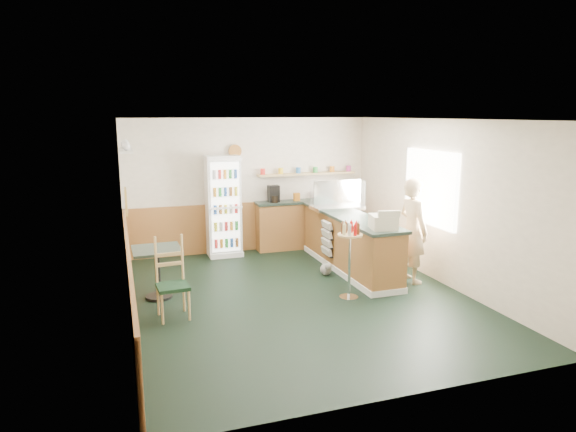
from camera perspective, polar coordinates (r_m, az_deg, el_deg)
name	(u,v)px	position (r m, az deg, el deg)	size (l,w,h in m)	color
ground	(299,297)	(8.01, 1.21, -9.00)	(6.00, 6.00, 0.00)	black
room_envelope	(271,193)	(8.24, -1.95, 2.53)	(5.04, 6.02, 2.72)	silver
service_counter	(349,245)	(9.32, 6.83, -3.18)	(0.68, 3.01, 1.01)	#A66735
back_counter	(307,222)	(10.79, 2.15, -0.65)	(2.24, 0.42, 1.69)	#A66735
drinks_fridge	(223,206)	(10.16, -7.19, 1.09)	(0.65, 0.54, 1.99)	white
display_case	(337,195)	(9.66, 5.51, 2.31)	(0.95, 0.50, 0.54)	silver
cash_register	(383,222)	(8.14, 10.52, -0.66)	(0.38, 0.40, 0.22)	beige
shopkeeper	(413,231)	(8.75, 13.70, -1.58)	(0.58, 0.42, 1.75)	tan
condiment_stand	(350,248)	(7.80, 6.89, -3.59)	(0.38, 0.38, 1.17)	silver
newspaper_rack	(327,239)	(9.33, 4.34, -2.54)	(0.09, 0.40, 0.64)	black
cafe_table	(157,263)	(8.06, -14.32, -5.10)	(0.73, 0.73, 0.78)	black
cafe_chair	(172,275)	(7.32, -12.81, -6.40)	(0.45, 0.45, 1.13)	black
dog_doorstop	(326,269)	(9.03, 4.27, -5.89)	(0.20, 0.26, 0.24)	gray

